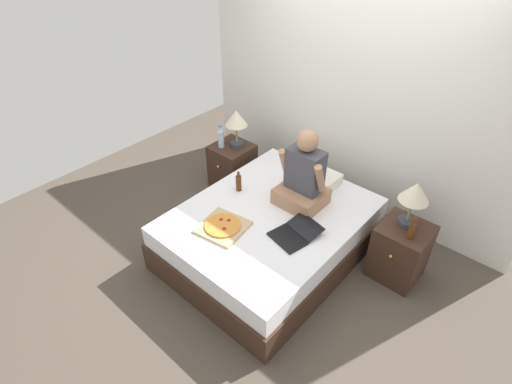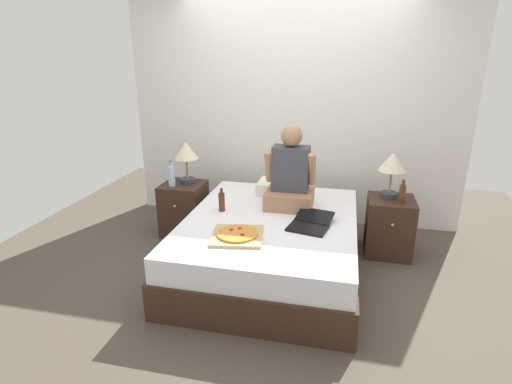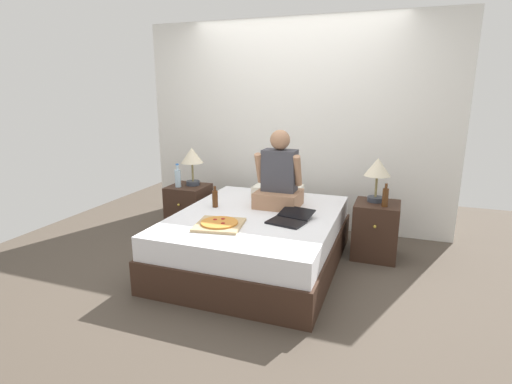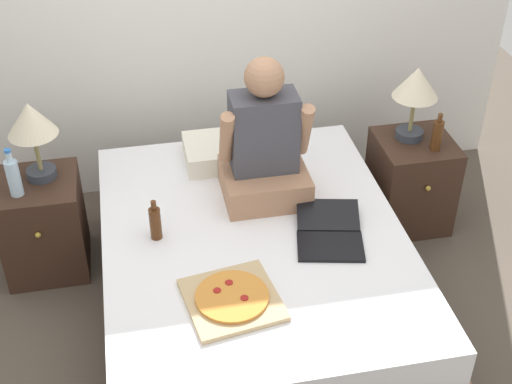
{
  "view_description": "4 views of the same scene",
  "coord_description": "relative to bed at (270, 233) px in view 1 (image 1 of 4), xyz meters",
  "views": [
    {
      "loc": [
        1.82,
        -2.28,
        2.95
      ],
      "look_at": [
        -0.04,
        -0.16,
        0.84
      ],
      "focal_mm": 28.0,
      "sensor_mm": 36.0,
      "label": 1
    },
    {
      "loc": [
        0.6,
        -3.24,
        1.91
      ],
      "look_at": [
        -0.09,
        -0.19,
        0.82
      ],
      "focal_mm": 28.0,
      "sensor_mm": 36.0,
      "label": 2
    },
    {
      "loc": [
        1.26,
        -3.46,
        1.69
      ],
      "look_at": [
        0.06,
        -0.2,
        0.79
      ],
      "focal_mm": 28.0,
      "sensor_mm": 36.0,
      "label": 3
    },
    {
      "loc": [
        -0.53,
        -2.71,
        2.75
      ],
      "look_at": [
        -0.0,
        -0.06,
        0.81
      ],
      "focal_mm": 50.0,
      "sensor_mm": 36.0,
      "label": 4
    }
  ],
  "objects": [
    {
      "name": "beer_bottle_on_bed",
      "position": [
        -0.48,
        0.07,
        0.36
      ],
      "size": [
        0.06,
        0.06,
        0.22
      ],
      "color": "#4C2811",
      "rests_on": "bed"
    },
    {
      "name": "nightstand_left",
      "position": [
        -1.08,
        0.59,
        0.03
      ],
      "size": [
        0.44,
        0.47,
        0.57
      ],
      "color": "#382319",
      "rests_on": "ground"
    },
    {
      "name": "bed",
      "position": [
        0.0,
        0.0,
        0.0
      ],
      "size": [
        1.54,
        1.94,
        0.52
      ],
      "color": "#382319",
      "rests_on": "ground"
    },
    {
      "name": "ground_plane",
      "position": [
        0.0,
        0.0,
        -0.26
      ],
      "size": [
        5.81,
        5.81,
        0.0
      ],
      "primitive_type": "plane",
      "color": "#4C4238"
    },
    {
      "name": "pizza_box",
      "position": [
        -0.19,
        -0.45,
        0.28
      ],
      "size": [
        0.46,
        0.46,
        0.05
      ],
      "color": "tan",
      "rests_on": "bed"
    },
    {
      "name": "laptop",
      "position": [
        0.36,
        -0.11,
        0.28
      ],
      "size": [
        0.4,
        0.47,
        0.07
      ],
      "color": "black",
      "rests_on": "bed"
    },
    {
      "name": "person_seated",
      "position": [
        0.12,
        0.33,
        0.55
      ],
      "size": [
        0.47,
        0.4,
        0.78
      ],
      "color": "#A37556",
      "rests_on": "bed"
    },
    {
      "name": "lamp_on_right_nightstand",
      "position": [
        1.05,
        0.64,
        0.65
      ],
      "size": [
        0.26,
        0.26,
        0.45
      ],
      "color": "#333842",
      "rests_on": "nightstand_right"
    },
    {
      "name": "pillow",
      "position": [
        0.0,
        0.69,
        0.32
      ],
      "size": [
        0.52,
        0.34,
        0.12
      ],
      "primitive_type": "cube",
      "color": "silver",
      "rests_on": "bed"
    },
    {
      "name": "lamp_on_left_nightstand",
      "position": [
        -1.04,
        0.64,
        0.65
      ],
      "size": [
        0.26,
        0.26,
        0.45
      ],
      "color": "#333842",
      "rests_on": "nightstand_left"
    },
    {
      "name": "wall_back",
      "position": [
        0.0,
        1.33,
        0.99
      ],
      "size": [
        3.81,
        0.12,
        2.5
      ],
      "primitive_type": "cube",
      "color": "silver",
      "rests_on": "ground"
    },
    {
      "name": "water_bottle",
      "position": [
        -1.16,
        0.5,
        0.43
      ],
      "size": [
        0.07,
        0.07,
        0.28
      ],
      "color": "silver",
      "rests_on": "nightstand_left"
    },
    {
      "name": "beer_bottle",
      "position": [
        1.15,
        0.49,
        0.42
      ],
      "size": [
        0.06,
        0.06,
        0.23
      ],
      "color": "#512D14",
      "rests_on": "nightstand_right"
    },
    {
      "name": "nightstand_right",
      "position": [
        1.08,
        0.59,
        0.03
      ],
      "size": [
        0.44,
        0.47,
        0.57
      ],
      "color": "#382319",
      "rests_on": "ground"
    }
  ]
}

